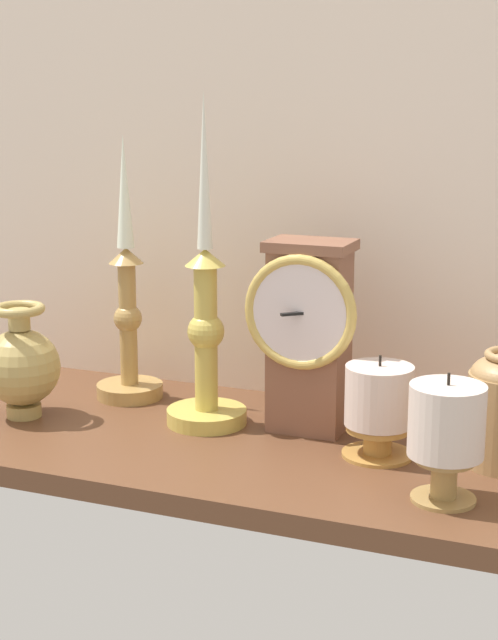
# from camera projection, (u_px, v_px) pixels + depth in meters

# --- Properties ---
(ground_plane) EXTENTS (1.00, 0.36, 0.02)m
(ground_plane) POSITION_uv_depth(u_px,v_px,m) (237.00, 446.00, 1.15)
(ground_plane) COLOR brown
(back_wall) EXTENTS (1.20, 0.02, 0.65)m
(back_wall) POSITION_uv_depth(u_px,v_px,m) (293.00, 144.00, 1.24)
(back_wall) COLOR silver
(back_wall) RESTS_ON ground_plane
(mantel_clock) EXTENTS (0.13, 0.09, 0.23)m
(mantel_clock) POSITION_uv_depth(u_px,v_px,m) (308.00, 332.00, 1.14)
(mantel_clock) COLOR brown
(mantel_clock) RESTS_ON ground_plane
(candlestick_tall_left) EXTENTS (0.10, 0.10, 0.39)m
(candlestick_tall_left) POSITION_uv_depth(u_px,v_px,m) (206.00, 337.00, 1.16)
(candlestick_tall_left) COLOR gold
(candlestick_tall_left) RESTS_ON ground_plane
(candlestick_tall_center) EXTENTS (0.09, 0.09, 0.34)m
(candlestick_tall_center) POSITION_uv_depth(u_px,v_px,m) (128.00, 317.00, 1.26)
(candlestick_tall_center) COLOR #B1894B
(candlestick_tall_center) RESTS_ON ground_plane
(brass_vase_bulbous) EXTENTS (0.09, 0.09, 0.14)m
(brass_vase_bulbous) POSITION_uv_depth(u_px,v_px,m) (22.00, 365.00, 1.20)
(brass_vase_bulbous) COLOR tan
(brass_vase_bulbous) RESTS_ON ground_plane
(pillar_candle_front) EXTENTS (0.07, 0.07, 0.13)m
(pillar_candle_front) POSITION_uv_depth(u_px,v_px,m) (446.00, 431.00, 0.95)
(pillar_candle_front) COLOR #A58249
(pillar_candle_front) RESTS_ON ground_plane
(pillar_candle_near_clock) EXTENTS (0.08, 0.08, 0.11)m
(pillar_candle_near_clock) POSITION_uv_depth(u_px,v_px,m) (380.00, 406.00, 1.07)
(pillar_candle_near_clock) COLOR #BC873E
(pillar_candle_near_clock) RESTS_ON ground_plane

